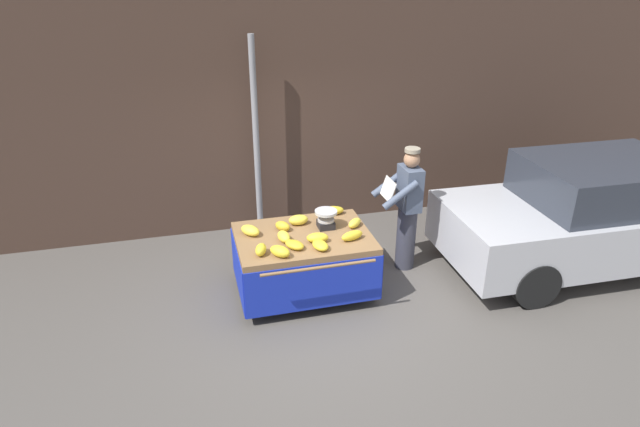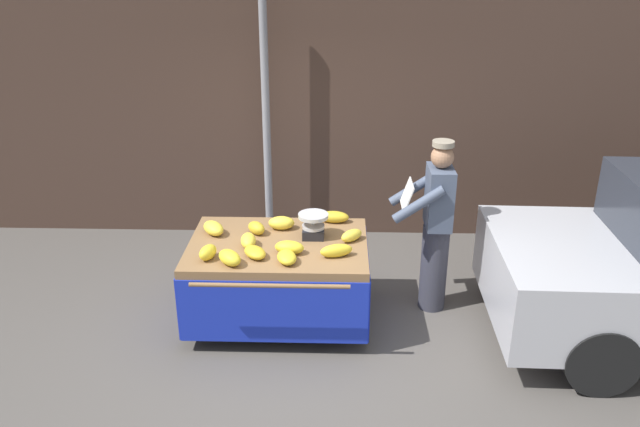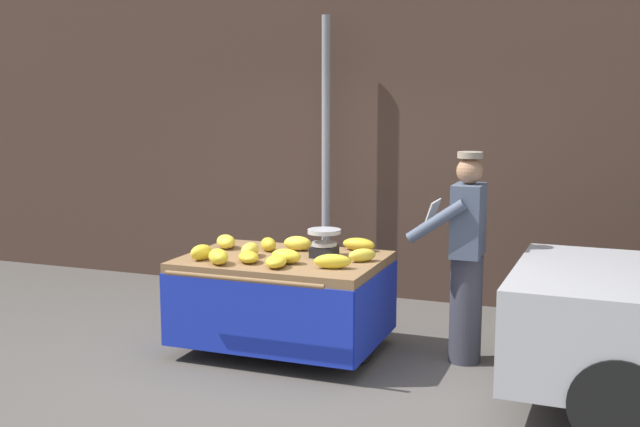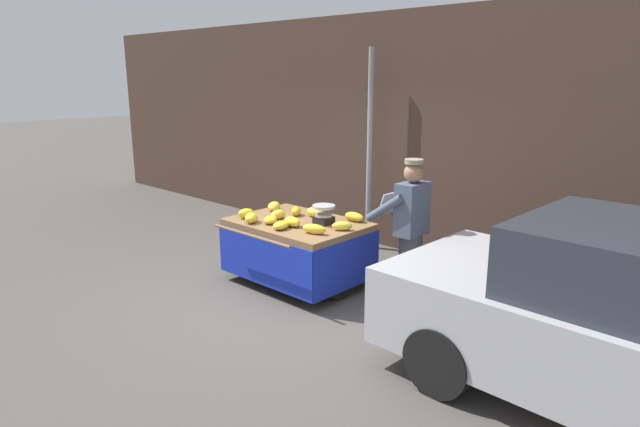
% 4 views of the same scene
% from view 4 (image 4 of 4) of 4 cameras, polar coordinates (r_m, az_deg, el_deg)
% --- Properties ---
extents(ground_plane, '(60.00, 60.00, 0.00)m').
position_cam_4_polar(ground_plane, '(6.66, -3.86, -8.71)').
color(ground_plane, '#514C47').
extents(back_wall, '(16.00, 0.24, 3.48)m').
position_cam_4_polar(back_wall, '(8.21, 9.59, 8.05)').
color(back_wall, '#473328').
rests_on(back_wall, ground).
extents(street_pole, '(0.09, 0.09, 2.97)m').
position_cam_4_polar(street_pole, '(8.22, 5.19, 6.44)').
color(street_pole, gray).
rests_on(street_pole, ground).
extents(banana_cart, '(1.66, 1.38, 0.82)m').
position_cam_4_polar(banana_cart, '(6.91, -2.32, -2.51)').
color(banana_cart, olive).
rests_on(banana_cart, ground).
extents(weighing_scale, '(0.28, 0.28, 0.24)m').
position_cam_4_polar(weighing_scale, '(6.70, 0.39, -0.10)').
color(weighing_scale, black).
rests_on(weighing_scale, banana_cart).
extents(banana_bunch_0, '(0.29, 0.32, 0.12)m').
position_cam_4_polar(banana_bunch_0, '(7.39, -4.78, 0.75)').
color(banana_bunch_0, yellow).
rests_on(banana_bunch_0, banana_cart).
extents(banana_bunch_1, '(0.22, 0.28, 0.10)m').
position_cam_4_polar(banana_bunch_1, '(6.50, -4.07, -1.22)').
color(banana_bunch_1, yellow).
rests_on(banana_bunch_1, banana_cart).
extents(banana_bunch_2, '(0.28, 0.30, 0.12)m').
position_cam_4_polar(banana_bunch_2, '(6.82, -7.15, -0.44)').
color(banana_bunch_2, yellow).
rests_on(banana_bunch_2, banana_cart).
extents(banana_bunch_3, '(0.26, 0.17, 0.13)m').
position_cam_4_polar(banana_bunch_3, '(7.05, -0.51, 0.15)').
color(banana_bunch_3, yellow).
rests_on(banana_bunch_3, banana_cart).
extents(banana_bunch_4, '(0.25, 0.24, 0.11)m').
position_cam_4_polar(banana_bunch_4, '(6.44, 2.30, -1.30)').
color(banana_bunch_4, yellow).
rests_on(banana_bunch_4, banana_cart).
extents(banana_bunch_5, '(0.28, 0.30, 0.09)m').
position_cam_4_polar(banana_bunch_5, '(6.77, -5.15, -0.65)').
color(banana_bunch_5, gold).
rests_on(banana_bunch_5, banana_cart).
extents(banana_bunch_6, '(0.17, 0.26, 0.12)m').
position_cam_4_polar(banana_bunch_6, '(6.96, -4.36, -0.10)').
color(banana_bunch_6, yellow).
rests_on(banana_bunch_6, banana_cart).
extents(banana_bunch_7, '(0.31, 0.19, 0.12)m').
position_cam_4_polar(banana_bunch_7, '(6.29, -0.60, -1.62)').
color(banana_bunch_7, yellow).
rests_on(banana_bunch_7, banana_cart).
extents(banana_bunch_8, '(0.23, 0.24, 0.12)m').
position_cam_4_polar(banana_bunch_8, '(7.12, -2.48, 0.26)').
color(banana_bunch_8, gold).
rests_on(banana_bunch_8, banana_cart).
extents(banana_bunch_9, '(0.31, 0.17, 0.11)m').
position_cam_4_polar(banana_bunch_9, '(6.86, 3.57, -0.33)').
color(banana_bunch_9, gold).
rests_on(banana_bunch_9, banana_cart).
extents(banana_bunch_10, '(0.19, 0.24, 0.13)m').
position_cam_4_polar(banana_bunch_10, '(7.03, -7.66, -0.00)').
color(banana_bunch_10, yellow).
rests_on(banana_bunch_10, banana_cart).
extents(banana_bunch_11, '(0.28, 0.18, 0.12)m').
position_cam_4_polar(banana_bunch_11, '(6.61, -2.92, -0.85)').
color(banana_bunch_11, yellow).
rests_on(banana_bunch_11, banana_cart).
extents(vendor_person, '(0.58, 0.51, 1.71)m').
position_cam_4_polar(vendor_person, '(6.14, 9.29, -2.18)').
color(vendor_person, '#383842').
rests_on(vendor_person, ground).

